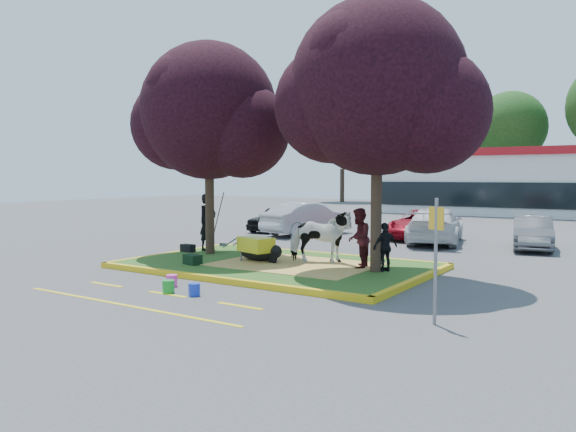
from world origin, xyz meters
The scene contains 32 objects.
ground centered at (0.00, 0.00, 0.00)m, with size 90.00×90.00×0.00m, color #424244.
median_island centered at (0.00, 0.00, 0.07)m, with size 8.00×5.00×0.15m, color #244F18.
curb_near centered at (0.00, -2.58, 0.07)m, with size 8.30×0.16×0.15m, color gold.
curb_far centered at (0.00, 2.58, 0.07)m, with size 8.30×0.16×0.15m, color gold.
curb_left centered at (-4.08, 0.00, 0.07)m, with size 0.16×5.30×0.15m, color gold.
curb_right centered at (4.08, 0.00, 0.07)m, with size 0.16×5.30×0.15m, color gold.
straw_bedding centered at (0.60, 0.00, 0.15)m, with size 4.20×3.00×0.01m, color #E6B65E.
tree_purple_left centered at (-2.78, 0.38, 4.36)m, with size 5.06×4.20×6.51m.
tree_purple_right centered at (2.92, 0.18, 4.56)m, with size 5.30×4.40×6.82m.
fire_lane_stripe_a centered at (-2.00, -4.20, 0.00)m, with size 1.10×0.12×0.01m, color yellow.
fire_lane_stripe_b centered at (0.00, -4.20, 0.00)m, with size 1.10×0.12×0.01m, color yellow.
fire_lane_stripe_c centered at (2.00, -4.20, 0.00)m, with size 1.10×0.12×0.01m, color yellow.
fire_lane_long centered at (0.00, -5.40, 0.00)m, with size 6.00×0.10×0.01m, color yellow.
retail_building centered at (2.00, 27.98, 2.25)m, with size 20.40×8.40×4.40m.
treeline centered at (1.23, 37.61, 7.73)m, with size 46.58×7.80×14.63m.
cow centered at (1.05, 0.61, 0.89)m, with size 0.79×1.74×1.47m, color silver.
calf centered at (-0.65, 0.03, 0.42)m, with size 1.27×0.72×0.55m, color black.
handler centered at (-3.43, 1.02, 1.07)m, with size 0.67×0.44×1.84m, color black.
visitor_a centered at (2.31, 0.43, 0.94)m, with size 0.77×0.60×1.58m, color #3F1216.
visitor_b centered at (3.10, 0.34, 0.77)m, with size 0.73×0.30×1.24m, color black.
wheelbarrow centered at (-0.58, -0.17, 0.63)m, with size 1.84×0.89×0.70m.
gear_bag_dark centered at (-3.70, 0.35, 0.27)m, with size 0.47×0.26×0.24m, color black.
gear_bag_green centered at (-1.76, -1.51, 0.28)m, with size 0.51×0.31×0.27m, color black.
sign_post centered at (5.66, -3.45, 1.33)m, with size 0.30×0.14×2.19m.
bucket_green centered at (-0.09, -4.08, 0.14)m, with size 0.27×0.27×0.28m, color green.
bucket_pink centered at (-0.55, -3.51, 0.14)m, with size 0.26×0.26×0.27m, color #FF38B6.
bucket_blue centered at (0.59, -3.98, 0.13)m, with size 0.25×0.25×0.27m, color #1832C2.
car_black centered at (-6.04, 8.87, 0.60)m, with size 1.42×3.54×1.20m, color black.
car_silver centered at (-3.97, 8.11, 0.71)m, with size 1.50×4.29×1.42m, color #9C9EA4.
car_red centered at (0.79, 9.43, 0.60)m, with size 1.98×4.30×1.19m, color #AA0E1D.
car_white centered at (1.75, 8.19, 0.68)m, with size 1.89×4.66×1.35m, color silver.
car_grey centered at (5.21, 8.25, 0.59)m, with size 1.24×3.57×1.18m, color #53555A.
Camera 1 is at (8.78, -12.78, 2.54)m, focal length 35.00 mm.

